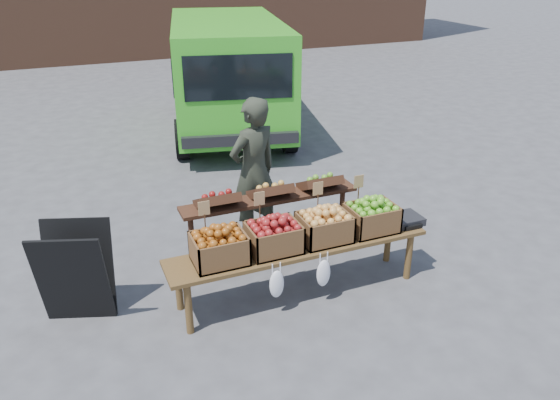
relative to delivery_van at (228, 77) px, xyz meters
name	(u,v)px	position (x,y,z in m)	size (l,w,h in m)	color
ground	(224,283)	(-1.72, -5.13, -1.04)	(80.00, 80.00, 0.00)	#4B4B4D
delivery_van	(228,77)	(0.00, 0.00, 0.00)	(2.13, 4.64, 2.08)	green
vendor	(254,172)	(-1.08, -4.34, -0.15)	(0.65, 0.43, 1.78)	#292D22
chalkboard_sign	(76,273)	(-3.16, -5.16, -0.55)	(0.65, 0.36, 0.99)	black
back_table	(271,219)	(-1.08, -4.88, -0.52)	(2.10, 0.44, 1.04)	#391F12
display_bench	(299,269)	(-1.06, -5.60, -0.75)	(2.70, 0.56, 0.57)	#543B1C
crate_golden_apples	(219,249)	(-1.88, -5.60, -0.33)	(0.50, 0.40, 0.28)	#994314
crate_russet_pears	(274,238)	(-1.33, -5.60, -0.33)	(0.50, 0.40, 0.28)	maroon
crate_red_apples	(324,227)	(-0.78, -5.60, -0.33)	(0.50, 0.40, 0.28)	gold
crate_green_apples	(371,218)	(-0.23, -5.60, -0.33)	(0.50, 0.40, 0.28)	#4D8025
weighing_scale	(405,219)	(0.19, -5.60, -0.43)	(0.34, 0.30, 0.08)	black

